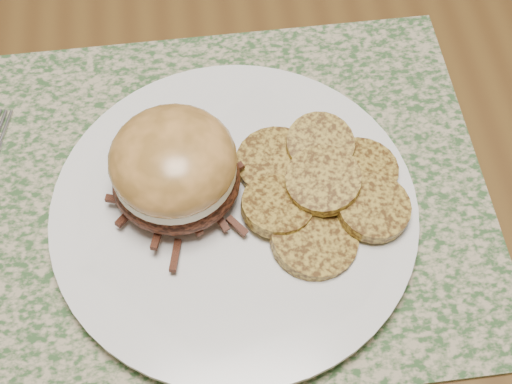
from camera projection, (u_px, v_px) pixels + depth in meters
ground at (292, 277)px, 1.34m from camera, size 3.50×3.50×0.00m
dining_table at (320, 26)px, 0.76m from camera, size 1.50×0.90×0.75m
placemat at (200, 198)px, 0.56m from camera, size 0.45×0.33×0.00m
dinner_plate at (234, 212)px, 0.54m from camera, size 0.26×0.26×0.02m
pork_sandwich at (174, 168)px, 0.51m from camera, size 0.11×0.10×0.07m
roasted_potatoes at (319, 188)px, 0.53m from camera, size 0.15×0.15×0.03m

